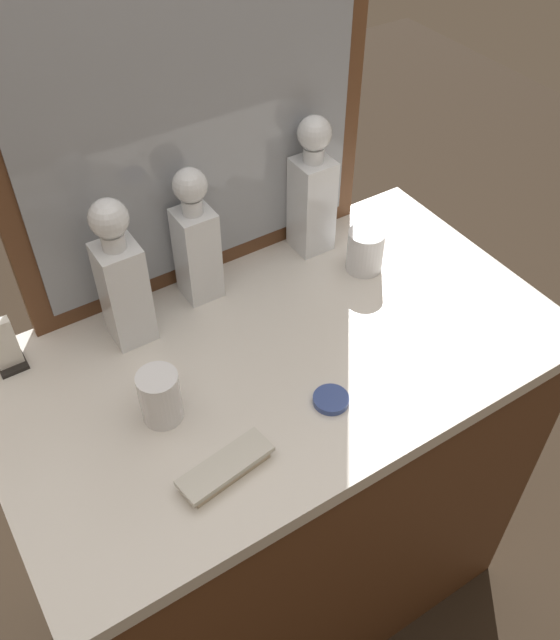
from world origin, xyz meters
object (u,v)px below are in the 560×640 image
crystal_decanter_center (312,198)px  silver_brush_right (226,468)px  crystal_decanter_far_left (197,247)px  crystal_decanter_front (123,285)px  crystal_tumbler_far_right (160,398)px  napkin_holder (6,348)px  crystal_tumbler_front (365,252)px  porcelain_dish (331,400)px

crystal_decanter_center → silver_brush_right: size_ratio=1.85×
crystal_decanter_far_left → crystal_decanter_front: bearing=-167.6°
crystal_decanter_front → crystal_tumbler_far_right: (-0.04, -0.21, -0.08)m
crystal_decanter_center → crystal_tumbler_far_right: crystal_decanter_center is taller
crystal_tumbler_far_right → napkin_holder: napkin_holder is taller
napkin_holder → crystal_decanter_front: bearing=-11.4°
crystal_tumbler_front → crystal_tumbler_far_right: bearing=-166.4°
crystal_tumbler_far_right → crystal_decanter_front: bearing=80.2°
silver_brush_right → porcelain_dish: silver_brush_right is taller
crystal_decanter_far_left → crystal_tumbler_far_right: bearing=-129.6°
crystal_decanter_far_left → porcelain_dish: crystal_decanter_far_left is taller
crystal_decanter_far_left → porcelain_dish: bearing=-81.5°
crystal_tumbler_front → crystal_tumbler_far_right: size_ratio=0.92×
crystal_decanter_front → crystal_tumbler_front: bearing=-9.2°
crystal_tumbler_front → napkin_holder: (-0.71, 0.12, 0.00)m
crystal_decanter_far_left → napkin_holder: crystal_decanter_far_left is taller
crystal_decanter_front → crystal_tumbler_far_right: 0.23m
napkin_holder → crystal_decanter_far_left: bearing=-1.1°
crystal_decanter_far_left → porcelain_dish: (0.06, -0.38, -0.11)m
crystal_tumbler_front → porcelain_dish: 0.38m
crystal_decanter_front → napkin_holder: bearing=168.6°
crystal_tumbler_far_right → napkin_holder: 0.31m
crystal_tumbler_far_right → porcelain_dish: bearing=-26.8°
crystal_decanter_center → crystal_tumbler_front: 0.16m
crystal_tumbler_far_right → crystal_decanter_center: bearing=27.9°
porcelain_dish → napkin_holder: 0.59m
crystal_decanter_front → crystal_tumbler_far_right: crystal_decanter_front is taller
napkin_holder → porcelain_dish: bearing=-40.9°
crystal_tumbler_front → porcelain_dish: (-0.27, -0.26, -0.04)m
crystal_tumbler_front → crystal_tumbler_far_right: crystal_tumbler_far_right is taller
crystal_tumbler_front → silver_brush_right: size_ratio=0.56×
crystal_decanter_front → napkin_holder: size_ratio=2.78×
crystal_tumbler_front → porcelain_dish: crystal_tumbler_front is taller
crystal_decanter_far_left → crystal_tumbler_far_right: crystal_decanter_far_left is taller
porcelain_dish → crystal_decanter_center: bearing=60.3°
crystal_tumbler_far_right → porcelain_dish: 0.29m
crystal_decanter_center → crystal_tumbler_front: bearing=-67.0°
crystal_decanter_center → crystal_tumbler_front: (0.05, -0.12, -0.08)m
crystal_tumbler_front → silver_brush_right: (-0.49, -0.29, -0.03)m
silver_brush_right → porcelain_dish: size_ratio=2.61×
crystal_decanter_far_left → porcelain_dish: size_ratio=4.53×
crystal_decanter_center → crystal_tumbler_front: size_ratio=3.33×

